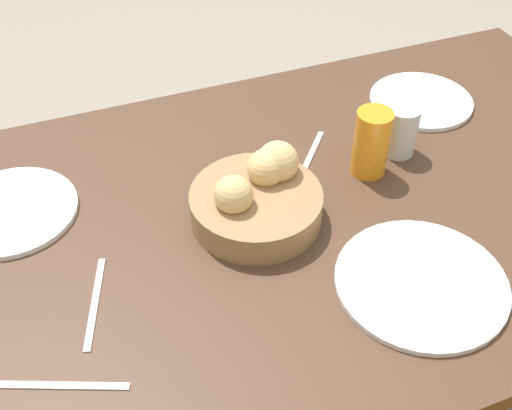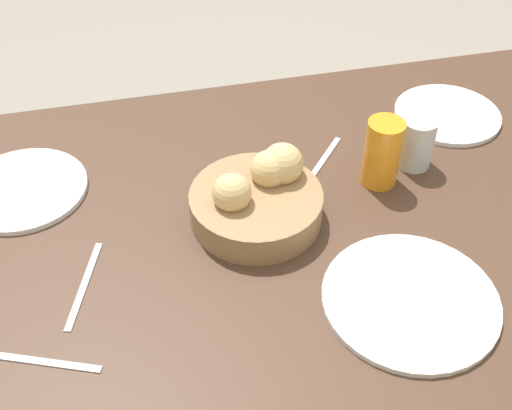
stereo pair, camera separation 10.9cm
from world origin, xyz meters
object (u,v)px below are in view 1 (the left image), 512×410
bread_basket (257,197)px  plate_near_left (421,101)px  juice_glass (371,143)px  fork_silver (64,386)px  water_tumbler (400,130)px  plate_far_center (421,282)px  plate_near_right (11,211)px  spoon_coffee (312,151)px  knife_silver (95,302)px

bread_basket → plate_near_left: bearing=-156.3°
juice_glass → fork_silver: (0.60, 0.26, -0.06)m
plate_near_left → fork_silver: 0.92m
fork_silver → water_tumbler: bearing=-157.0°
plate_far_center → juice_glass: 0.29m
fork_silver → bread_basket: bearing=-148.9°
bread_basket → plate_near_right: bread_basket is taller
juice_glass → spoon_coffee: 0.13m
juice_glass → spoon_coffee: (0.07, -0.09, -0.06)m
plate_near_left → water_tumbler: (0.13, 0.13, 0.05)m
plate_far_center → juice_glass: bearing=-101.5°
water_tumbler → spoon_coffee: 0.17m
plate_far_center → spoon_coffee: (0.02, -0.37, -0.00)m
bread_basket → plate_far_center: bearing=126.8°
plate_near_left → water_tumbler: size_ratio=2.18×
plate_far_center → spoon_coffee: bearing=-87.5°
plate_near_left → fork_silver: plate_near_left is taller
bread_basket → spoon_coffee: size_ratio=2.08×
bread_basket → plate_far_center: 0.30m
plate_near_right → fork_silver: bearing=95.0°
bread_basket → juice_glass: bearing=-170.8°
plate_near_left → bread_basket: bearing=23.7°
juice_glass → water_tumbler: 0.09m
juice_glass → knife_silver: size_ratio=0.75×
knife_silver → spoon_coffee: size_ratio=1.59×
juice_glass → knife_silver: 0.56m
bread_basket → fork_silver: (0.37, 0.22, -0.04)m
plate_far_center → juice_glass: juice_glass is taller
plate_near_left → knife_silver: 0.81m
plate_near_left → knife_silver: (0.76, 0.29, -0.00)m
bread_basket → water_tumbler: bearing=-167.6°
fork_silver → knife_silver: size_ratio=0.98×
plate_far_center → knife_silver: (0.48, -0.15, -0.00)m
plate_near_left → plate_near_right: same height
knife_silver → plate_near_right: bearing=-68.6°
plate_near_right → bread_basket: bearing=158.4°
knife_silver → spoon_coffee: (-0.47, -0.22, 0.00)m
plate_far_center → spoon_coffee: 0.37m
bread_basket → fork_silver: 0.43m
water_tumbler → fork_silver: water_tumbler is taller
plate_near_right → water_tumbler: (-0.72, 0.09, 0.05)m
water_tumbler → knife_silver: bearing=14.8°
plate_near_right → water_tumbler: water_tumbler is taller
water_tumbler → fork_silver: 0.75m
water_tumbler → fork_silver: size_ratio=0.59×
bread_basket → juice_glass: (-0.24, -0.04, 0.02)m
bread_basket → plate_near_left: (-0.45, -0.20, -0.03)m
plate_far_center → fork_silver: bearing=-2.0°
plate_near_right → knife_silver: 0.27m
plate_near_left → juice_glass: juice_glass is taller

